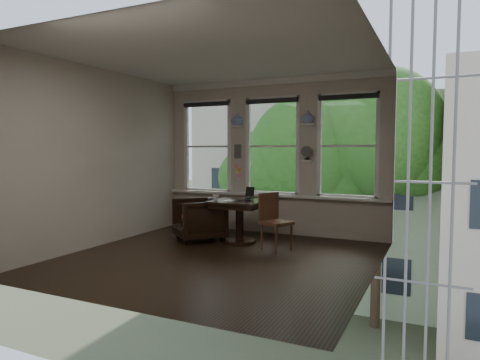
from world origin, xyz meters
The scene contains 25 objects.
ground centered at (0.00, 0.00, 0.00)m, with size 4.50×4.50×0.00m, color black.
ceiling centered at (0.00, 0.00, 3.00)m, with size 4.50×4.50×0.00m, color silver.
wall_back centered at (0.00, 2.25, 1.50)m, with size 4.50×4.50×0.00m, color beige.
wall_front centered at (0.00, -2.25, 1.50)m, with size 4.50×4.50×0.00m, color beige.
wall_left centered at (-2.25, 0.00, 1.50)m, with size 4.50×4.50×0.00m, color beige.
wall_right centered at (2.25, 0.00, 1.50)m, with size 4.50×4.50×0.00m, color beige.
window_left centered at (-1.45, 2.25, 1.70)m, with size 1.10×0.12×1.90m, color white, non-canonical shape.
window_center centered at (0.00, 2.25, 1.70)m, with size 1.10×0.12×1.90m, color white, non-canonical shape.
window_right centered at (1.45, 2.25, 1.70)m, with size 1.10×0.12×1.90m, color white, non-canonical shape.
shelf_left centered at (-0.72, 2.15, 2.10)m, with size 0.26×0.16×0.03m, color white.
shelf_right centered at (0.72, 2.15, 2.10)m, with size 0.26×0.16×0.03m, color white.
intercom centered at (-0.72, 2.18, 1.60)m, with size 0.14×0.06×0.28m, color #59544F.
sticky_notes centered at (-0.72, 2.19, 1.25)m, with size 0.16×0.01×0.24m, color pink, non-canonical shape.
desk_fan centered at (0.72, 2.13, 1.53)m, with size 0.20×0.20×0.24m, color #59544F, non-canonical shape.
vase_left centered at (-0.72, 2.15, 2.24)m, with size 0.24×0.24×0.25m, color white.
vase_right centered at (0.72, 2.15, 2.24)m, with size 0.24×0.24×0.25m, color white.
table centered at (-0.18, 1.12, 0.38)m, with size 0.90×0.90×0.75m, color black, non-canonical shape.
armchair_left centered at (-0.93, 0.99, 0.38)m, with size 0.81×0.83×0.76m, color black.
cushion_red centered at (-0.93, 0.99, 0.45)m, with size 0.45×0.45×0.06m, color maroon.
side_chair_right centered at (0.60, 0.87, 0.46)m, with size 0.42×0.42×0.92m, color #4E2D1C, non-canonical shape.
laptop centered at (-0.10, 0.98, 0.76)m, with size 0.35×0.22×0.03m, color black.
mug centered at (-0.54, 0.91, 0.80)m, with size 0.11×0.11×0.10m, color white.
drinking_glass centered at (0.04, 1.05, 0.80)m, with size 0.12×0.12×0.09m, color white.
tablet centered at (-0.09, 1.34, 0.86)m, with size 0.16×0.02×0.22m, color black.
papers centered at (-0.32, 1.03, 0.75)m, with size 0.22×0.30×0.00m, color silver.
Camera 1 is at (3.00, -5.58, 1.62)m, focal length 32.00 mm.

